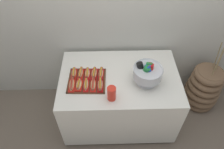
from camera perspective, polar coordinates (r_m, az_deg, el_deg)
name	(u,v)px	position (r m, az deg, el deg)	size (l,w,h in m)	color
ground_plane	(118,115)	(3.00, 1.68, -10.75)	(10.00, 10.00, 0.00)	#7A6B5B
back_wall	(118,10)	(2.47, 1.74, 16.97)	(6.00, 0.10, 2.60)	beige
buffet_table	(119,97)	(2.66, 1.87, -5.99)	(1.34, 0.88, 0.78)	white
floor_vase	(203,88)	(3.14, 23.14, -3.29)	(0.47, 0.47, 1.14)	brown
serving_tray	(87,81)	(2.34, -6.72, -1.68)	(0.42, 0.37, 0.01)	#56331E
hot_dog_0	(72,85)	(2.29, -10.70, -2.71)	(0.06, 0.18, 0.06)	red
hot_dog_1	(79,85)	(2.27, -8.84, -2.74)	(0.08, 0.16, 0.06)	red
hot_dog_2	(86,85)	(2.26, -6.97, -2.75)	(0.06, 0.17, 0.06)	red
hot_dog_3	(93,85)	(2.25, -5.08, -2.75)	(0.07, 0.17, 0.06)	red
hot_dog_4	(100,85)	(2.25, -3.17, -2.76)	(0.07, 0.18, 0.06)	#B21414
hot_dog_5	(74,73)	(2.39, -10.17, 0.31)	(0.06, 0.16, 0.06)	red
hot_dog_6	(81,73)	(2.38, -8.40, 0.34)	(0.07, 0.17, 0.06)	red
hot_dog_7	(87,73)	(2.37, -6.60, 0.27)	(0.06, 0.16, 0.06)	red
hot_dog_8	(94,74)	(2.36, -4.80, 0.27)	(0.08, 0.18, 0.06)	red
hot_dog_9	(101,73)	(2.36, -2.98, 0.27)	(0.07, 0.17, 0.06)	red
punch_bowl	(147,73)	(2.24, 9.44, 0.53)	(0.31, 0.31, 0.26)	silver
cup_stack	(112,93)	(2.11, -0.11, -5.09)	(0.09, 0.09, 0.16)	red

